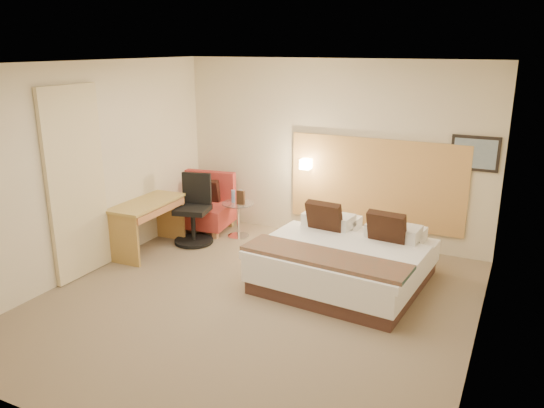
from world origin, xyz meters
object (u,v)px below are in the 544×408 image
at_px(bed, 345,260).
at_px(side_table, 238,218).
at_px(desk, 148,212).
at_px(desk_chair, 194,215).
at_px(lounge_chair, 205,207).

height_order(bed, side_table, bed).
distance_m(desk, desk_chair, 0.72).
xyz_separation_m(bed, desk_chair, (-2.51, 0.37, 0.12)).
relative_size(lounge_chair, side_table, 1.74).
xyz_separation_m(desk, desk_chair, (0.37, 0.59, -0.16)).
bearing_deg(desk_chair, bed, -8.38).
bearing_deg(bed, side_table, 157.13).
relative_size(bed, lounge_chair, 2.17).
xyz_separation_m(lounge_chair, desk, (-0.18, -1.18, 0.23)).
xyz_separation_m(bed, side_table, (-2.03, 0.85, -0.00)).
height_order(lounge_chair, desk, lounge_chair).
bearing_deg(lounge_chair, bed, -19.47).
distance_m(lounge_chair, side_table, 0.69).
height_order(bed, desk, bed).
bearing_deg(desk, desk_chair, 57.82).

